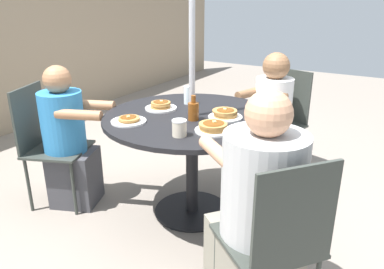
{
  "coord_description": "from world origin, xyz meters",
  "views": [
    {
      "loc": [
        -2.09,
        -1.26,
        1.54
      ],
      "look_at": [
        0.0,
        0.0,
        0.62
      ],
      "focal_mm": 35.0,
      "sensor_mm": 36.0,
      "label": 1
    }
  ],
  "objects": [
    {
      "name": "pancake_plate_c",
      "position": [
        -0.2,
        -0.27,
        0.78
      ],
      "size": [
        0.23,
        0.23,
        0.06
      ],
      "color": "white",
      "rests_on": "patio_table"
    },
    {
      "name": "ground_plane",
      "position": [
        0.0,
        0.0,
        0.0
      ],
      "size": [
        12.0,
        12.0,
        0.0
      ],
      "primitive_type": "plane",
      "color": "gray"
    },
    {
      "name": "umbrella_pole",
      "position": [
        0.0,
        0.0,
        1.0
      ],
      "size": [
        0.04,
        0.04,
        2.0
      ],
      "primitive_type": "cylinder",
      "color": "#ADADB2",
      "rests_on": "ground"
    },
    {
      "name": "diner_east",
      "position": [
        0.9,
        -0.25,
        0.51
      ],
      "size": [
        0.52,
        0.42,
        1.09
      ],
      "rotation": [
        0.0,
        0.0,
        1.3
      ],
      "color": "beige",
      "rests_on": "ground"
    },
    {
      "name": "patio_chair_north",
      "position": [
        -0.69,
        -0.86,
        0.52
      ],
      "size": [
        0.58,
        0.58,
        0.92
      ],
      "rotation": [
        0.0,
        0.0,
        -0.68
      ],
      "color": "#333833",
      "rests_on": "ground"
    },
    {
      "name": "patio_table",
      "position": [
        0.0,
        0.0,
        0.64
      ],
      "size": [
        1.22,
        1.22,
        0.76
      ],
      "color": "black",
      "rests_on": "ground"
    },
    {
      "name": "patio_chair_east",
      "position": [
        1.07,
        -0.3,
        0.52
      ],
      "size": [
        0.51,
        0.51,
        0.92
      ],
      "rotation": [
        0.0,
        0.0,
        1.3
      ],
      "color": "#333833",
      "rests_on": "ground"
    },
    {
      "name": "pancake_plate_d",
      "position": [
        0.07,
        -0.22,
        0.78
      ],
      "size": [
        0.23,
        0.23,
        0.07
      ],
      "color": "white",
      "rests_on": "patio_table"
    },
    {
      "name": "pancake_plate_b",
      "position": [
        -0.34,
        0.28,
        0.77
      ],
      "size": [
        0.23,
        0.23,
        0.05
      ],
      "color": "white",
      "rests_on": "patio_table"
    },
    {
      "name": "drinking_glass_a",
      "position": [
        0.24,
        0.18,
        0.82
      ],
      "size": [
        0.07,
        0.07,
        0.13
      ],
      "primitive_type": "cylinder",
      "color": "silver",
      "rests_on": "patio_table"
    },
    {
      "name": "patio_chair_south",
      "position": [
        -0.42,
        1.02,
        0.52
      ],
      "size": [
        0.54,
        0.54,
        0.92
      ],
      "rotation": [
        0.0,
        0.0,
        -2.75
      ],
      "color": "#333833",
      "rests_on": "ground"
    },
    {
      "name": "syrup_bottle",
      "position": [
        -0.08,
        -0.06,
        0.82
      ],
      "size": [
        0.1,
        0.07,
        0.17
      ],
      "color": "brown",
      "rests_on": "patio_table"
    },
    {
      "name": "coffee_cup",
      "position": [
        -0.38,
        -0.14,
        0.81
      ],
      "size": [
        0.09,
        0.09,
        0.1
      ],
      "color": "beige",
      "rests_on": "patio_table"
    },
    {
      "name": "diner_south",
      "position": [
        -0.35,
        0.86,
        0.5
      ],
      "size": [
        0.46,
        0.55,
        1.08
      ],
      "rotation": [
        0.0,
        0.0,
        -2.75
      ],
      "color": "#3D3D42",
      "rests_on": "ground"
    },
    {
      "name": "pancake_plate_a",
      "position": [
        0.02,
        0.27,
        0.78
      ],
      "size": [
        0.23,
        0.23,
        0.07
      ],
      "color": "white",
      "rests_on": "patio_table"
    },
    {
      "name": "diner_north",
      "position": [
        -0.58,
        -0.73,
        0.52
      ],
      "size": [
        0.6,
        0.61,
        1.16
      ],
      "rotation": [
        0.0,
        0.0,
        -0.68
      ],
      "color": "gray",
      "rests_on": "ground"
    }
  ]
}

